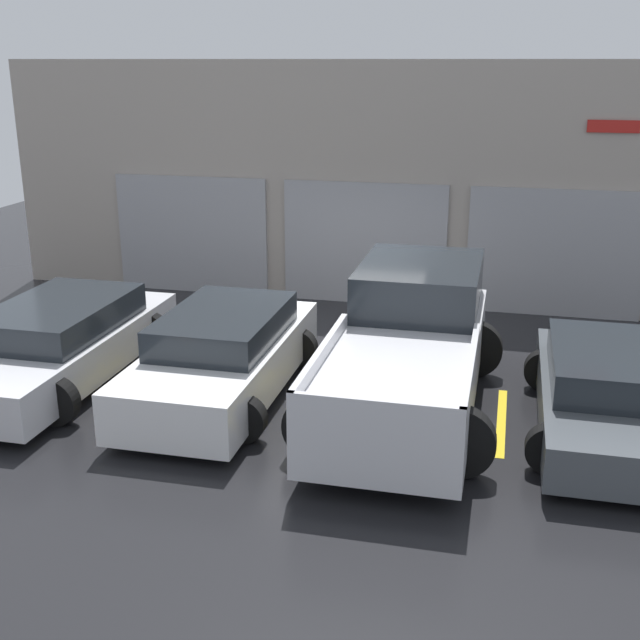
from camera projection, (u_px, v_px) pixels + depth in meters
ground_plane at (343, 352)px, 13.55m from camera, size 28.00×28.00×0.00m
shophouse_building at (378, 187)px, 15.87m from camera, size 15.51×0.68×4.72m
pickup_truck at (409, 347)px, 11.29m from camera, size 2.58×5.28×1.81m
sedan_white at (223, 356)px, 11.68m from camera, size 2.14×4.43×1.27m
sedan_side at (59, 343)px, 12.29m from camera, size 2.29×4.78×1.20m
van_right at (608, 393)px, 10.52m from camera, size 2.12×4.22×1.13m
parking_stripe_left at (141, 386)px, 12.14m from camera, size 0.12×2.20×0.01m
parking_stripe_centre at (312, 403)px, 11.55m from camera, size 0.12×2.20×0.01m
parking_stripe_right at (501, 421)px, 10.96m from camera, size 0.12×2.20×0.01m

